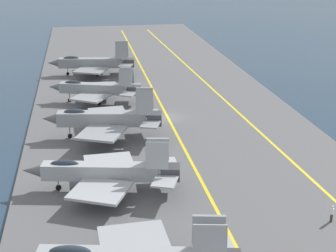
% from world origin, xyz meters
% --- Properties ---
extents(ground_plane, '(2000.00, 2000.00, 0.00)m').
position_xyz_m(ground_plane, '(0.00, 0.00, 0.00)').
color(ground_plane, '#23384C').
extents(carrier_deck, '(176.03, 40.02, 0.40)m').
position_xyz_m(carrier_deck, '(0.00, 0.00, 0.20)').
color(carrier_deck, '#565659').
rests_on(carrier_deck, ground).
extents(deck_stripe_foul_line, '(158.29, 7.34, 0.01)m').
position_xyz_m(deck_stripe_foul_line, '(0.00, -11.00, 0.40)').
color(deck_stripe_foul_line, yellow).
rests_on(deck_stripe_foul_line, carrier_deck).
extents(deck_stripe_centerline, '(158.43, 0.36, 0.01)m').
position_xyz_m(deck_stripe_centerline, '(0.00, 0.00, 0.40)').
color(deck_stripe_centerline, yellow).
rests_on(deck_stripe_centerline, carrier_deck).
extents(parked_jet_second, '(12.45, 16.43, 5.80)m').
position_xyz_m(parked_jet_second, '(-22.33, 10.46, 2.62)').
color(parked_jet_second, '#9EA3A8').
rests_on(parked_jet_second, carrier_deck).
extents(parked_jet_third, '(13.96, 15.78, 6.77)m').
position_xyz_m(parked_jet_third, '(-6.96, 9.62, 3.11)').
color(parked_jet_third, gray).
rests_on(parked_jet_third, carrier_deck).
extents(parked_jet_fourth, '(11.82, 15.14, 5.88)m').
position_xyz_m(parked_jet_fourth, '(8.94, 10.07, 2.80)').
color(parked_jet_fourth, gray).
rests_on(parked_jet_fourth, carrier_deck).
extents(parked_jet_fifth, '(13.31, 16.80, 6.55)m').
position_xyz_m(parked_jet_fifth, '(27.40, 9.96, 2.83)').
color(parked_jet_fifth, gray).
rests_on(parked_jet_fifth, carrier_deck).
extents(crew_white_vest, '(0.44, 0.46, 1.68)m').
position_xyz_m(crew_white_vest, '(-32.21, -9.96, 1.32)').
color(crew_white_vest, '#383328').
rests_on(crew_white_vest, carrier_deck).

